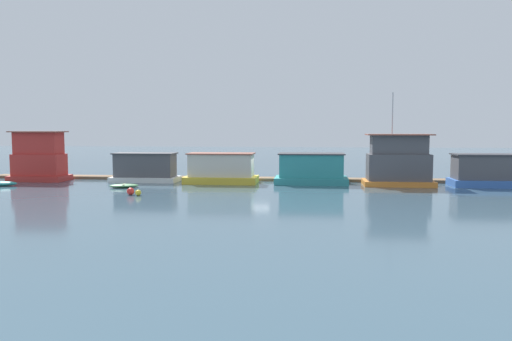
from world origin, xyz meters
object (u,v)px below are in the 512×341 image
at_px(houseboat_white, 145,168).
at_px(houseboat_orange, 398,163).
at_px(houseboat_yellow, 221,169).
at_px(buoy_yellow, 138,193).
at_px(buoy_red, 131,191).
at_px(houseboat_teal, 311,170).
at_px(houseboat_blue, 484,171).
at_px(dinghy_green, 124,186).
at_px(dinghy_teal, 1,184).
at_px(houseboat_red, 39,159).

relative_size(houseboat_white, houseboat_orange, 0.77).
height_order(houseboat_white, houseboat_orange, houseboat_orange).
distance_m(houseboat_yellow, buoy_yellow, 11.44).
xyz_separation_m(houseboat_white, buoy_red, (2.24, -10.38, -1.10)).
distance_m(houseboat_teal, houseboat_blue, 16.44).
bearing_deg(houseboat_blue, dinghy_green, -172.09).
distance_m(houseboat_orange, dinghy_green, 26.28).
bearing_deg(dinghy_teal, houseboat_red, 77.36).
height_order(houseboat_orange, dinghy_teal, houseboat_orange).
bearing_deg(buoy_yellow, houseboat_orange, 23.66).
bearing_deg(buoy_red, houseboat_teal, 34.45).
bearing_deg(buoy_red, dinghy_green, 116.58).
xyz_separation_m(houseboat_red, houseboat_blue, (45.01, -0.26, -0.89)).
relative_size(houseboat_yellow, buoy_yellow, 14.95).
bearing_deg(houseboat_red, dinghy_green, -24.00).
height_order(houseboat_red, dinghy_green, houseboat_red).
xyz_separation_m(houseboat_orange, dinghy_green, (-25.80, -4.57, -2.05)).
bearing_deg(dinghy_green, houseboat_red, 156.00).
height_order(houseboat_teal, buoy_yellow, houseboat_teal).
xyz_separation_m(houseboat_orange, dinghy_teal, (-38.08, -4.63, -2.01)).
bearing_deg(houseboat_orange, houseboat_teal, 174.90).
bearing_deg(houseboat_teal, buoy_red, -145.55).
xyz_separation_m(houseboat_teal, buoy_yellow, (-14.17, -10.62, -1.18)).
bearing_deg(houseboat_yellow, dinghy_green, -149.89).
xyz_separation_m(houseboat_blue, buoy_yellow, (-30.60, -10.01, -1.23)).
bearing_deg(dinghy_teal, houseboat_blue, 5.90).
distance_m(houseboat_yellow, buoy_red, 11.49).
bearing_deg(houseboat_teal, houseboat_orange, -5.10).
xyz_separation_m(houseboat_yellow, houseboat_teal, (9.05, 0.46, 0.02)).
bearing_deg(houseboat_yellow, houseboat_blue, -0.34).
height_order(houseboat_white, dinghy_green, houseboat_white).
bearing_deg(houseboat_red, houseboat_yellow, -0.31).
bearing_deg(buoy_yellow, buoy_red, 155.23).
xyz_separation_m(dinghy_teal, buoy_red, (14.75, -4.88, 0.08)).
bearing_deg(houseboat_red, buoy_yellow, -35.48).
height_order(houseboat_white, dinghy_teal, houseboat_white).
height_order(dinghy_teal, buoy_red, buoy_red).
height_order(houseboat_white, houseboat_yellow, houseboat_yellow).
relative_size(houseboat_yellow, houseboat_teal, 1.01).
bearing_deg(houseboat_white, dinghy_teal, -156.25).
distance_m(houseboat_red, dinghy_green, 12.40).
height_order(houseboat_red, buoy_red, houseboat_red).
bearing_deg(dinghy_teal, houseboat_teal, 10.27).
bearing_deg(houseboat_white, houseboat_blue, -1.25).
bearing_deg(houseboat_orange, dinghy_green, -169.95).
xyz_separation_m(houseboat_yellow, houseboat_blue, (25.48, -0.15, 0.07)).
bearing_deg(houseboat_white, houseboat_yellow, -4.10).
height_order(dinghy_green, buoy_yellow, buoy_yellow).
relative_size(houseboat_orange, dinghy_green, 3.08).
bearing_deg(buoy_red, houseboat_red, 143.97).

